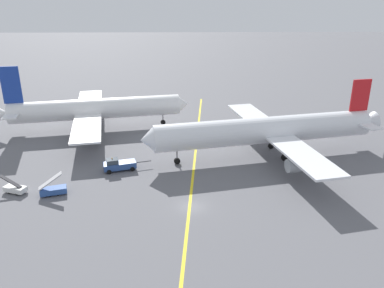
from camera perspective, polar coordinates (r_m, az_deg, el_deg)
ground_plane at (r=65.86m, az=-0.03°, el=-9.13°), size 600.00×600.00×0.00m
taxiway_stripe at (r=74.65m, az=0.08°, el=-5.22°), size 9.51×119.70×0.01m
airliner_at_gate_left at (r=103.27m, az=-14.03°, el=4.94°), size 47.93×45.92×17.00m
airliner_being_pushed at (r=84.76m, az=10.82°, el=1.95°), size 53.01×45.93×15.76m
pushback_tug at (r=79.31m, az=-10.67°, el=-2.98°), size 9.58×4.19×2.88m
gse_belt_loader_portside at (r=76.49m, az=-24.46°, el=-5.93°), size 5.05×3.07×3.02m
gse_stair_truck_yellow at (r=73.21m, az=-19.64°, el=-6.25°), size 4.93×3.20×4.06m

